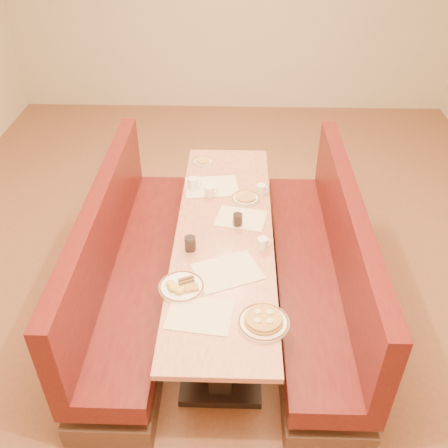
{
  "coord_description": "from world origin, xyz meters",
  "views": [
    {
      "loc": [
        0.09,
        -2.86,
        2.94
      ],
      "look_at": [
        0.0,
        -0.03,
        0.85
      ],
      "focal_mm": 40.0,
      "sensor_mm": 36.0,
      "label": 1
    }
  ],
  "objects_px": {
    "coffee_mug_d": "(193,183)",
    "coffee_mug_c": "(261,189)",
    "coffee_mug_b": "(210,191)",
    "soda_tumbler_near": "(190,244)",
    "diner_table": "(224,271)",
    "booth_right": "(320,274)",
    "soda_tumbler_mid": "(238,220)",
    "eggs_plate": "(181,286)",
    "pancake_plate": "(263,321)",
    "booth_left": "(130,270)",
    "coffee_mug_a": "(263,243)"
  },
  "relations": [
    {
      "from": "diner_table",
      "to": "eggs_plate",
      "type": "relative_size",
      "value": 8.7
    },
    {
      "from": "coffee_mug_c",
      "to": "diner_table",
      "type": "bearing_deg",
      "value": -105.54
    },
    {
      "from": "coffee_mug_a",
      "to": "soda_tumbler_mid",
      "type": "relative_size",
      "value": 1.05
    },
    {
      "from": "booth_left",
      "to": "coffee_mug_a",
      "type": "height_order",
      "value": "booth_left"
    },
    {
      "from": "eggs_plate",
      "to": "coffee_mug_a",
      "type": "bearing_deg",
      "value": 38.88
    },
    {
      "from": "diner_table",
      "to": "booth_right",
      "type": "xyz_separation_m",
      "value": [
        0.73,
        0.0,
        -0.01
      ]
    },
    {
      "from": "diner_table",
      "to": "coffee_mug_b",
      "type": "height_order",
      "value": "coffee_mug_b"
    },
    {
      "from": "coffee_mug_d",
      "to": "soda_tumbler_near",
      "type": "xyz_separation_m",
      "value": [
        0.05,
        -0.8,
        0.01
      ]
    },
    {
      "from": "diner_table",
      "to": "coffee_mug_c",
      "type": "bearing_deg",
      "value": 61.53
    },
    {
      "from": "soda_tumbler_near",
      "to": "eggs_plate",
      "type": "bearing_deg",
      "value": -93.95
    },
    {
      "from": "coffee_mug_a",
      "to": "coffee_mug_b",
      "type": "relative_size",
      "value": 0.92
    },
    {
      "from": "booth_right",
      "to": "coffee_mug_c",
      "type": "distance_m",
      "value": 0.81
    },
    {
      "from": "booth_right",
      "to": "coffee_mug_c",
      "type": "xyz_separation_m",
      "value": [
        -0.45,
        0.52,
        0.43
      ]
    },
    {
      "from": "coffee_mug_d",
      "to": "coffee_mug_c",
      "type": "bearing_deg",
      "value": 1.12
    },
    {
      "from": "booth_right",
      "to": "soda_tumbler_mid",
      "type": "relative_size",
      "value": 25.79
    },
    {
      "from": "eggs_plate",
      "to": "coffee_mug_c",
      "type": "bearing_deg",
      "value": 64.27
    },
    {
      "from": "coffee_mug_b",
      "to": "soda_tumbler_mid",
      "type": "bearing_deg",
      "value": -73.8
    },
    {
      "from": "booth_right",
      "to": "coffee_mug_b",
      "type": "xyz_separation_m",
      "value": [
        -0.86,
        0.48,
        0.43
      ]
    },
    {
      "from": "eggs_plate",
      "to": "soda_tumbler_mid",
      "type": "height_order",
      "value": "soda_tumbler_mid"
    },
    {
      "from": "coffee_mug_d",
      "to": "soda_tumbler_near",
      "type": "bearing_deg",
      "value": -77.97
    },
    {
      "from": "booth_left",
      "to": "soda_tumbler_near",
      "type": "distance_m",
      "value": 0.7
    },
    {
      "from": "booth_left",
      "to": "booth_right",
      "type": "bearing_deg",
      "value": 0.0
    },
    {
      "from": "pancake_plate",
      "to": "coffee_mug_b",
      "type": "xyz_separation_m",
      "value": [
        -0.38,
        1.35,
        0.02
      ]
    },
    {
      "from": "coffee_mug_c",
      "to": "soda_tumbler_mid",
      "type": "xyz_separation_m",
      "value": [
        -0.19,
        -0.43,
        0.01
      ]
    },
    {
      "from": "diner_table",
      "to": "soda_tumbler_mid",
      "type": "bearing_deg",
      "value": 42.99
    },
    {
      "from": "diner_table",
      "to": "coffee_mug_a",
      "type": "distance_m",
      "value": 0.52
    },
    {
      "from": "booth_left",
      "to": "pancake_plate",
      "type": "distance_m",
      "value": 1.38
    },
    {
      "from": "coffee_mug_b",
      "to": "diner_table",
      "type": "bearing_deg",
      "value": -88.85
    },
    {
      "from": "eggs_plate",
      "to": "coffee_mug_d",
      "type": "relative_size",
      "value": 2.51
    },
    {
      "from": "booth_left",
      "to": "pancake_plate",
      "type": "relative_size",
      "value": 8.27
    },
    {
      "from": "coffee_mug_b",
      "to": "coffee_mug_c",
      "type": "distance_m",
      "value": 0.42
    },
    {
      "from": "diner_table",
      "to": "booth_right",
      "type": "relative_size",
      "value": 1.0
    },
    {
      "from": "diner_table",
      "to": "soda_tumbler_near",
      "type": "distance_m",
      "value": 0.53
    },
    {
      "from": "booth_right",
      "to": "coffee_mug_d",
      "type": "xyz_separation_m",
      "value": [
        -1.0,
        0.6,
        0.43
      ]
    },
    {
      "from": "booth_left",
      "to": "soda_tumbler_mid",
      "type": "distance_m",
      "value": 0.94
    },
    {
      "from": "coffee_mug_b",
      "to": "soda_tumbler_mid",
      "type": "xyz_separation_m",
      "value": [
        0.23,
        -0.39,
        0.0
      ]
    },
    {
      "from": "pancake_plate",
      "to": "diner_table",
      "type": "bearing_deg",
      "value": 106.27
    },
    {
      "from": "coffee_mug_c",
      "to": "soda_tumbler_near",
      "type": "distance_m",
      "value": 0.89
    },
    {
      "from": "booth_right",
      "to": "pancake_plate",
      "type": "height_order",
      "value": "booth_right"
    },
    {
      "from": "pancake_plate",
      "to": "booth_right",
      "type": "bearing_deg",
      "value": 61.15
    },
    {
      "from": "pancake_plate",
      "to": "coffee_mug_b",
      "type": "bearing_deg",
      "value": 105.89
    },
    {
      "from": "coffee_mug_b",
      "to": "soda_tumbler_near",
      "type": "bearing_deg",
      "value": -112.08
    },
    {
      "from": "booth_right",
      "to": "soda_tumbler_near",
      "type": "xyz_separation_m",
      "value": [
        -0.96,
        -0.2,
        0.44
      ]
    },
    {
      "from": "booth_left",
      "to": "coffee_mug_a",
      "type": "xyz_separation_m",
      "value": [
        1.01,
        -0.17,
        0.43
      ]
    },
    {
      "from": "coffee_mug_c",
      "to": "coffee_mug_d",
      "type": "bearing_deg",
      "value": -174.74
    },
    {
      "from": "booth_right",
      "to": "coffee_mug_d",
      "type": "relative_size",
      "value": 21.85
    },
    {
      "from": "eggs_plate",
      "to": "coffee_mug_c",
      "type": "distance_m",
      "value": 1.23
    },
    {
      "from": "booth_right",
      "to": "coffee_mug_b",
      "type": "distance_m",
      "value": 1.08
    },
    {
      "from": "booth_left",
      "to": "eggs_plate",
      "type": "xyz_separation_m",
      "value": [
        0.48,
        -0.59,
        0.41
      ]
    },
    {
      "from": "coffee_mug_a",
      "to": "coffee_mug_c",
      "type": "distance_m",
      "value": 0.69
    }
  ]
}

